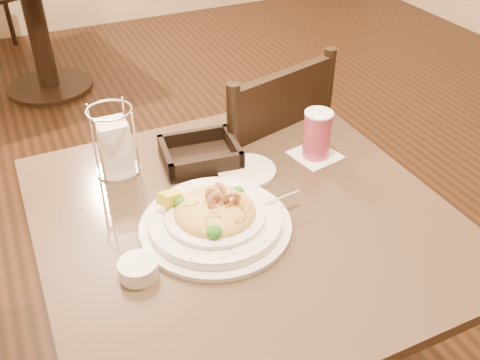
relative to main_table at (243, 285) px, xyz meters
name	(u,v)px	position (x,y,z in m)	size (l,w,h in m)	color
main_table	(243,285)	(0.00, 0.00, 0.00)	(0.90, 0.90, 0.74)	black
background_table	(33,9)	(-0.19, 2.46, 0.00)	(1.03, 1.03, 0.74)	black
dining_chair_near	(251,175)	(0.24, 0.44, -0.01)	(0.51, 0.51, 0.93)	black
pasta_bowl	(215,217)	(-0.08, -0.02, 0.26)	(0.37, 0.33, 0.11)	white
drink_glass	(317,135)	(0.27, 0.14, 0.30)	(0.13, 0.13, 0.13)	white
bread_basket	(200,155)	(-0.01, 0.24, 0.25)	(0.21, 0.18, 0.05)	black
napkin_caddy	(115,145)	(-0.21, 0.29, 0.31)	(0.11, 0.11, 0.18)	silver
side_plate	(247,171)	(0.08, 0.14, 0.24)	(0.15, 0.15, 0.01)	white
butter_ramekin	(138,269)	(-0.27, -0.09, 0.25)	(0.08, 0.08, 0.03)	white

